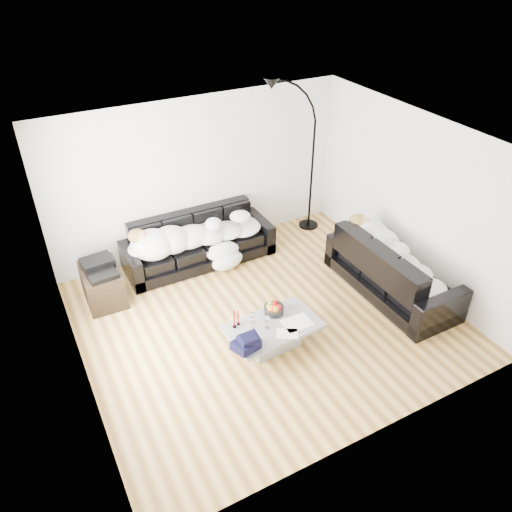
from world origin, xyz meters
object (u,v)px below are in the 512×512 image
wine_glass_a (253,318)px  wine_glass_b (253,328)px  candle_left (234,319)px  candle_right (238,318)px  stereo (99,266)px  floor_lamp (312,164)px  shoes (287,324)px  av_cabinet (103,285)px  coffee_table (273,335)px  sleeper_right (395,256)px  sofa_back (199,241)px  sofa_right (393,268)px  fruit_bowl (274,308)px  wine_glass_c (267,322)px  sleeper_back (199,230)px

wine_glass_a → wine_glass_b: bearing=-116.3°
wine_glass_a → candle_left: bearing=169.5°
candle_left → candle_right: 0.08m
stereo → floor_lamp: floor_lamp is taller
shoes → av_cabinet: bearing=150.9°
coffee_table → wine_glass_b: bearing=178.5°
sleeper_right → wine_glass_b: bearing=94.3°
sofa_back → candle_left: sofa_back is taller
sofa_right → candle_right: sofa_right is taller
candle_left → stereo: stereo is taller
wine_glass_b → candle_right: size_ratio=0.70×
fruit_bowl → candle_right: (-0.53, 0.01, 0.03)m
av_cabinet → stereo: (0.00, 0.00, 0.33)m
fruit_bowl → candle_right: 0.53m
av_cabinet → wine_glass_b: bearing=-53.3°
sofa_back → coffee_table: 2.33m
sofa_back → wine_glass_a: (-0.13, -2.16, 0.05)m
fruit_bowl → wine_glass_c: (-0.23, -0.22, 0.01)m
sofa_right → sleeper_back: bearing=47.2°
sleeper_right → fruit_bowl: size_ratio=6.85×
fruit_bowl → wine_glass_a: size_ratio=1.46×
candle_right → shoes: candle_right is taller
coffee_table → wine_glass_c: wine_glass_c is taller
candle_right → sleeper_back: bearing=81.3°
coffee_table → floor_lamp: floor_lamp is taller
sleeper_right → candle_right: sleeper_right is taller
av_cabinet → stereo: 0.33m
wine_glass_a → av_cabinet: (-1.52, 1.88, -0.18)m
sofa_right → sofa_back: bearing=46.5°
av_cabinet → floor_lamp: (3.90, 0.41, 0.96)m
coffee_table → wine_glass_b: size_ratio=7.94×
av_cabinet → wine_glass_c: bearing=-49.8°
sleeper_back → wine_glass_a: size_ratio=11.17×
sofa_right → floor_lamp: 2.40m
sleeper_right → wine_glass_c: sleeper_right is taller
wine_glass_c → shoes: size_ratio=0.39×
sleeper_right → candle_right: size_ratio=8.41×
sleeper_back → shoes: size_ratio=4.38×
sleeper_right → candle_left: size_ratio=6.91×
sofa_back → coffee_table: bearing=-88.0°
coffee_table → av_cabinet: (-1.74, 2.04, 0.09)m
coffee_table → candle_left: 0.60m
sleeper_back → candle_right: sleeper_back is taller
sleeper_back → candle_right: (-0.31, -2.04, -0.16)m
sleeper_back → wine_glass_a: bearing=-93.6°
sofa_back → fruit_bowl: bearing=-84.2°
sofa_right → sleeper_right: size_ratio=1.17×
candle_left → floor_lamp: 3.53m
coffee_table → shoes: 0.45m
coffee_table → shoes: coffee_table is taller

